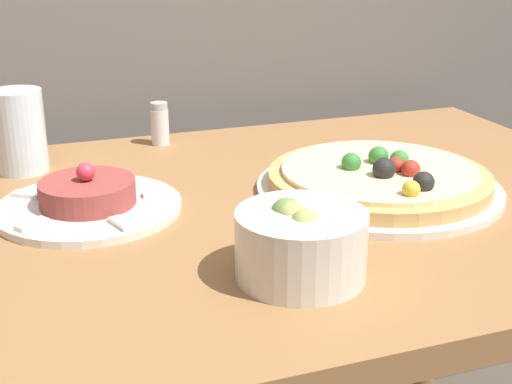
{
  "coord_description": "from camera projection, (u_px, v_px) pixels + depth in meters",
  "views": [
    {
      "loc": [
        -0.29,
        -0.45,
        1.09
      ],
      "look_at": [
        -0.01,
        0.32,
        0.79
      ],
      "focal_mm": 50.0,
      "sensor_mm": 36.0,
      "label": 1
    }
  ],
  "objects": [
    {
      "name": "tartare_plate",
      "position": [
        88.0,
        200.0,
        0.92
      ],
      "size": [
        0.24,
        0.24,
        0.07
      ],
      "color": "silver",
      "rests_on": "dining_table"
    },
    {
      "name": "drinking_glass",
      "position": [
        19.0,
        131.0,
        1.05
      ],
      "size": [
        0.08,
        0.08,
        0.12
      ],
      "color": "silver",
      "rests_on": "dining_table"
    },
    {
      "name": "salt_shaker",
      "position": [
        160.0,
        124.0,
        1.19
      ],
      "size": [
        0.03,
        0.03,
        0.07
      ],
      "color": "silver",
      "rests_on": "dining_table"
    },
    {
      "name": "pizza_plate",
      "position": [
        379.0,
        180.0,
        0.98
      ],
      "size": [
        0.34,
        0.34,
        0.06
      ],
      "color": "silver",
      "rests_on": "dining_table"
    },
    {
      "name": "dining_table",
      "position": [
        247.0,
        281.0,
        0.98
      ],
      "size": [
        1.15,
        0.75,
        0.75
      ],
      "color": "olive",
      "rests_on": "ground_plane"
    },
    {
      "name": "small_bowl",
      "position": [
        300.0,
        243.0,
        0.74
      ],
      "size": [
        0.14,
        0.14,
        0.08
      ],
      "color": "silver",
      "rests_on": "dining_table"
    }
  ]
}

